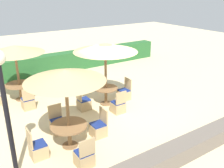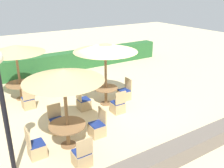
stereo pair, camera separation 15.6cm
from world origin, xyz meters
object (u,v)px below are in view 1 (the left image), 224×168
object	(u,v)px
round_table_back_left	(20,87)
parasol_center	(105,48)
patio_chair_center_west	(84,103)
patio_chair_front_left_north	(58,125)
patio_chair_front_left_south	(84,157)
lamp_post	(3,91)
parasol_front_left	(65,76)
patio_chair_back_left_south	(28,103)
parasol_back_left	(14,50)
patio_chair_front_left_west	(38,149)
patio_chair_front_left_east	(99,128)
patio_chair_center_east	(124,94)
patio_chair_center_south	(118,106)
round_table_center	(106,92)
round_table_front_left	(69,129)

from	to	relation	value
round_table_back_left	parasol_center	size ratio (longest dim) A/B	0.46
parasol_center	patio_chair_center_west	bearing A→B (deg)	176.71
patio_chair_front_left_north	parasol_center	bearing A→B (deg)	-159.21
patio_chair_front_left_south	parasol_center	world-z (taller)	parasol_center
lamp_post	parasol_center	world-z (taller)	lamp_post
parasol_front_left	patio_chair_center_west	bearing A→B (deg)	52.83
lamp_post	patio_chair_back_left_south	xyz separation A→B (m)	(1.36, 3.64, -2.09)
parasol_back_left	patio_chair_center_west	world-z (taller)	parasol_back_left
lamp_post	patio_chair_back_left_south	world-z (taller)	lamp_post
parasol_back_left	patio_chair_front_left_west	size ratio (longest dim) A/B	2.58
patio_chair_front_left_south	patio_chair_front_left_east	xyz separation A→B (m)	(1.08, 1.07, 0.00)
parasol_back_left	patio_chair_front_left_west	bearing A→B (deg)	-98.48
patio_chair_center_east	patio_chair_center_west	xyz separation A→B (m)	(-1.92, 0.10, 0.00)
patio_chair_back_left_south	patio_chair_front_left_west	bearing A→B (deg)	-101.37
parasol_center	patio_chair_center_south	distance (m)	2.32
round_table_back_left	patio_chair_front_left_south	xyz separation A→B (m)	(0.29, -5.40, -0.32)
parasol_back_left	parasol_front_left	bearing A→B (deg)	-85.55
patio_chair_front_left_east	patio_chair_center_east	distance (m)	3.03
patio_chair_center_west	round_table_center	bearing A→B (deg)	86.71
round_table_front_left	patio_chair_center_west	world-z (taller)	patio_chair_center_west
round_table_front_left	patio_chair_front_left_north	xyz separation A→B (m)	(0.01, 0.97, -0.32)
patio_chair_front_left_south	patio_chair_center_west	xyz separation A→B (m)	(1.55, 3.04, 0.00)
lamp_post	patio_chair_front_left_east	size ratio (longest dim) A/B	3.57
patio_chair_front_left_south	patio_chair_center_east	xyz separation A→B (m)	(3.47, 2.93, 0.00)
round_table_back_left	round_table_center	distance (m)	3.73
lamp_post	patio_chair_center_west	bearing A→B (deg)	36.54
patio_chair_center_west	parasol_back_left	bearing A→B (deg)	-142.11
round_table_front_left	patio_chair_front_left_south	distance (m)	1.11
patio_chair_front_left_west	parasol_center	xyz separation A→B (m)	(3.49, 1.93, 2.13)
patio_chair_front_left_south	round_table_center	distance (m)	3.94
patio_chair_front_left_north	patio_chair_center_east	distance (m)	3.52
patio_chair_front_left_west	patio_chair_front_left_east	bearing A→B (deg)	90.44
parasol_back_left	patio_chair_back_left_south	world-z (taller)	parasol_back_left
patio_chair_front_left_east	patio_chair_front_left_west	world-z (taller)	same
patio_chair_back_left_south	patio_chair_center_east	xyz separation A→B (m)	(3.75, -1.38, 0.00)
patio_chair_front_left_north	parasol_center	size ratio (longest dim) A/B	0.36
round_table_front_left	patio_chair_center_south	bearing A→B (deg)	21.90
patio_chair_front_left_east	parasol_center	size ratio (longest dim) A/B	0.36
patio_chair_front_left_west	round_table_center	distance (m)	4.00
patio_chair_front_left_west	patio_chair_center_west	bearing A→B (deg)	128.64
parasol_front_left	patio_chair_front_left_south	size ratio (longest dim) A/B	2.65
parasol_back_left	patio_chair_center_west	size ratio (longest dim) A/B	2.58
parasol_center	patio_chair_back_left_south	bearing A→B (deg)	154.85
patio_chair_front_left_north	parasol_center	xyz separation A→B (m)	(2.50, 0.95, 2.13)
parasol_back_left	patio_chair_front_left_north	world-z (taller)	parasol_back_left
patio_chair_center_west	round_table_back_left	bearing A→B (deg)	-142.11
parasol_back_left	patio_chair_back_left_south	size ratio (longest dim) A/B	2.58
patio_chair_back_left_south	round_table_front_left	xyz separation A→B (m)	(0.33, -3.25, 0.32)
patio_chair_front_left_south	parasol_front_left	bearing A→B (deg)	87.34
round_table_back_left	patio_chair_center_west	xyz separation A→B (m)	(1.84, -2.36, -0.32)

